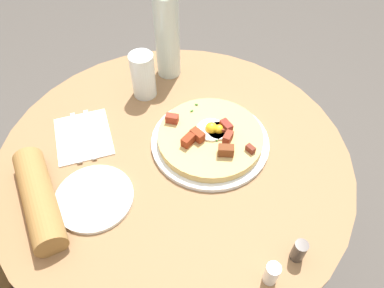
% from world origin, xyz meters
% --- Properties ---
extents(ground_plane, '(6.00, 6.00, 0.00)m').
position_xyz_m(ground_plane, '(0.00, 0.00, 0.00)').
color(ground_plane, '#4C4742').
extents(dining_table, '(0.90, 0.90, 0.72)m').
position_xyz_m(dining_table, '(0.00, 0.00, 0.55)').
color(dining_table, olive).
rests_on(dining_table, ground_plane).
extents(pizza_plate, '(0.31, 0.31, 0.01)m').
position_xyz_m(pizza_plate, '(0.00, 0.10, 0.73)').
color(pizza_plate, white).
rests_on(pizza_plate, dining_table).
extents(breakfast_pizza, '(0.27, 0.27, 0.05)m').
position_xyz_m(breakfast_pizza, '(0.00, 0.10, 0.75)').
color(breakfast_pizza, tan).
rests_on(breakfast_pizza, pizza_plate).
extents(bread_plate, '(0.18, 0.18, 0.01)m').
position_xyz_m(bread_plate, '(0.05, -0.22, 0.73)').
color(bread_plate, white).
rests_on(bread_plate, dining_table).
extents(napkin, '(0.18, 0.15, 0.00)m').
position_xyz_m(napkin, '(-0.15, -0.20, 0.73)').
color(napkin, white).
rests_on(napkin, dining_table).
extents(fork, '(0.18, 0.03, 0.00)m').
position_xyz_m(fork, '(-0.15, -0.18, 0.73)').
color(fork, silver).
rests_on(fork, napkin).
extents(knife, '(0.18, 0.03, 0.00)m').
position_xyz_m(knife, '(-0.15, -0.22, 0.73)').
color(knife, silver).
rests_on(knife, napkin).
extents(water_glass, '(0.07, 0.07, 0.14)m').
position_xyz_m(water_glass, '(-0.25, 0.01, 0.79)').
color(water_glass, silver).
rests_on(water_glass, dining_table).
extents(water_bottle, '(0.07, 0.07, 0.26)m').
position_xyz_m(water_bottle, '(-0.32, 0.11, 0.85)').
color(water_bottle, silver).
rests_on(water_bottle, dining_table).
extents(salt_shaker, '(0.03, 0.03, 0.06)m').
position_xyz_m(salt_shaker, '(0.37, 0.06, 0.75)').
color(salt_shaker, white).
rests_on(salt_shaker, dining_table).
extents(pepper_shaker, '(0.03, 0.03, 0.06)m').
position_xyz_m(pepper_shaker, '(0.35, 0.14, 0.75)').
color(pepper_shaker, '#3F3833').
rests_on(pepper_shaker, dining_table).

